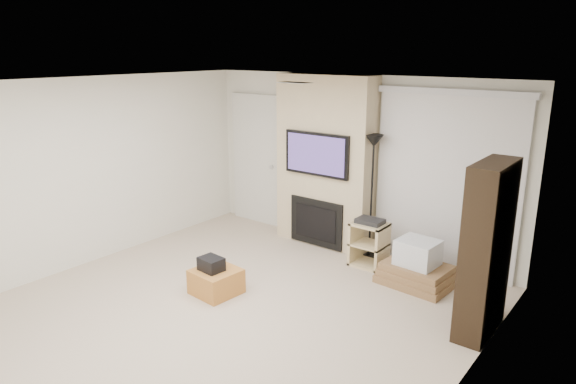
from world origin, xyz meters
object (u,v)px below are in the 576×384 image
Objects in this scene: box_stack at (417,267)px; bookshelf at (486,250)px; ottoman at (216,281)px; floor_lamp at (373,162)px; av_stand at (369,241)px.

box_stack is 1.35m from bookshelf.
floor_lamp is at bearing 66.99° from ottoman.
bookshelf reaches higher than box_stack.
ottoman is at bearing -159.05° from bookshelf.
ottoman is 0.28× the size of bookshelf.
bookshelf reaches higher than floor_lamp.
av_stand is 1.98m from bookshelf.
floor_lamp is 0.97× the size of bookshelf.
bookshelf is (1.87, -1.06, -0.47)m from floor_lamp.
av_stand is 0.78m from box_stack.
box_stack is at bearing 146.75° from bookshelf.
ottoman is 2.13m from av_stand.
ottoman is 0.55× the size of box_stack.
av_stand is at bearing 60.68° from ottoman.
box_stack reaches higher than ottoman.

